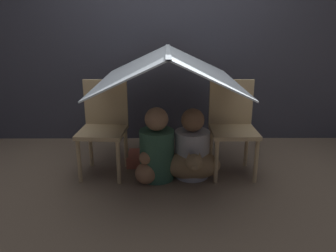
% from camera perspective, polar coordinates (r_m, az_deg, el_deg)
% --- Properties ---
extents(ground_plane, '(8.80, 8.80, 0.00)m').
position_cam_1_polar(ground_plane, '(2.94, 0.02, -9.65)').
color(ground_plane, '#7A6651').
extents(wall_back, '(7.00, 0.05, 2.50)m').
position_cam_1_polar(wall_back, '(3.76, -0.09, 16.23)').
color(wall_back, '#3D3D47').
rests_on(wall_back, ground_plane).
extents(chair_left, '(0.43, 0.43, 0.85)m').
position_cam_1_polar(chair_left, '(3.02, -11.10, 0.41)').
color(chair_left, '#D1B27F').
rests_on(chair_left, ground_plane).
extents(chair_right, '(0.40, 0.40, 0.85)m').
position_cam_1_polar(chair_right, '(3.03, 11.14, 0.45)').
color(chair_right, '#D1B27F').
rests_on(chair_right, ground_plane).
extents(sheet_canopy, '(1.18, 1.39, 0.28)m').
position_cam_1_polar(sheet_canopy, '(2.79, 0.00, 10.26)').
color(sheet_canopy, silver).
extents(person_front, '(0.31, 0.31, 0.66)m').
position_cam_1_polar(person_front, '(2.89, -1.96, -3.97)').
color(person_front, '#38664C').
rests_on(person_front, ground_plane).
extents(person_second, '(0.31, 0.31, 0.63)m').
position_cam_1_polar(person_second, '(2.95, 4.22, -3.85)').
color(person_second, '#B2B2B7').
rests_on(person_second, ground_plane).
extents(dog, '(0.51, 0.41, 0.33)m').
position_cam_1_polar(dog, '(2.92, 4.24, -6.75)').
color(dog, '#9E7F56').
rests_on(dog, ground_plane).
extents(floor_cushion, '(0.36, 0.29, 0.10)m').
position_cam_1_polar(floor_cushion, '(3.28, -3.80, -5.63)').
color(floor_cushion, '#CC664C').
rests_on(floor_cushion, ground_plane).
extents(plush_toy, '(0.19, 0.19, 0.30)m').
position_cam_1_polar(plush_toy, '(2.86, -3.91, -7.76)').
color(plush_toy, tan).
rests_on(plush_toy, ground_plane).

